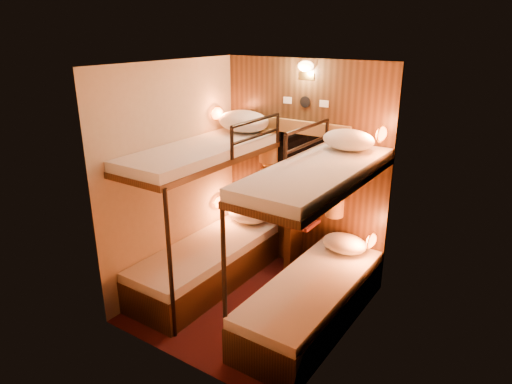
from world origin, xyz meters
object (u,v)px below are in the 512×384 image
Objects in this scene: bunk_left at (206,237)px; bunk_right at (313,271)px; table at (294,238)px; bottle_left at (291,210)px; bottle_right at (295,214)px.

bunk_left is 1.30m from bunk_right.
table is 2.90× the size of bottle_left.
bunk_left is 2.90× the size of table.
bunk_left is at bearing -129.67° from table.
bottle_right is at bearing -33.79° from bottle_left.
bunk_right is 8.41× the size of bottle_left.
bunk_left is 8.41× the size of bottle_left.
bunk_left is at bearing -127.30° from bottle_left.
bunk_right is 1.02m from table.
bottle_left is at bearing 178.55° from table.
table is at bearing -1.45° from bottle_left.
bottle_right reaches higher than table.
bottle_right is (0.68, 0.72, 0.19)m from bunk_left.
bunk_left and bunk_right have the same top height.
bottle_right is at bearing 46.63° from bunk_left.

